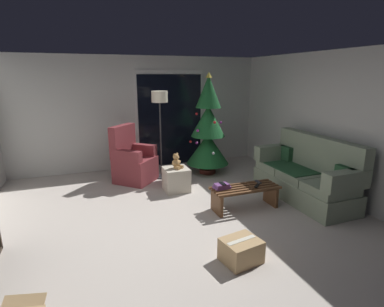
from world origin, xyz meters
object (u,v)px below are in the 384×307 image
Objects in this scene: cardboard_box_taped_mid_floor at (241,251)px; christmas_tree at (208,130)px; remote_black at (257,186)px; book_stack at (222,186)px; remote_graphite at (258,182)px; ottoman at (176,179)px; armchair at (133,162)px; teddy_bear_honey at (176,162)px; floor_lamp at (160,105)px; coffee_table at (245,194)px; couch at (306,176)px; cell_phone at (223,184)px.

christmas_tree is at bearing 73.85° from cardboard_box_taped_mid_floor.
book_stack is at bearing 35.43° from remote_black.
remote_graphite is 0.35× the size of ottoman.
armchair reaches higher than remote_black.
teddy_bear_honey reaches higher than cardboard_box_taped_mid_floor.
remote_graphite is 0.55× the size of teddy_bear_honey.
floor_lamp reaches higher than remote_black.
coffee_table is 3.86× the size of teddy_bear_honey.
ottoman is 2.35m from cardboard_box_taped_mid_floor.
christmas_tree is (-1.06, 1.86, 0.55)m from couch.
cell_phone is (0.01, -0.02, 0.05)m from book_stack.
ottoman reaches higher than remote_graphite.
armchair is 2.57× the size of ottoman.
cell_phone is at bearing -75.40° from floor_lamp.
remote_black is at bearing -50.18° from teddy_bear_honey.
coffee_table is 7.05× the size of remote_graphite.
book_stack is 1.85× the size of cell_phone.
book_stack is 0.12× the size of christmas_tree.
remote_graphite is 0.19m from remote_black.
floor_lamp is at bearing 137.46° from couch.
book_stack is at bearing -68.57° from ottoman.
armchair is at bearing 136.35° from remote_graphite.
book_stack is (-0.68, -0.03, 0.03)m from remote_graphite.
christmas_tree is 4.52× the size of cardboard_box_taped_mid_floor.
cell_phone reaches higher than ottoman.
floor_lamp is at bearing 104.55° from book_stack.
armchair is at bearing 121.81° from cell_phone.
christmas_tree reaches higher than coffee_table.
floor_lamp is 6.25× the size of teddy_bear_honey.
christmas_tree is at bearing -1.28° from armchair.
remote_black is at bearing -62.18° from floor_lamp.
remote_graphite is 1.70m from cardboard_box_taped_mid_floor.
cardboard_box_taped_mid_floor is at bearing -104.50° from cell_phone.
floor_lamp reaches higher than book_stack.
christmas_tree is at bearing 75.70° from cell_phone.
coffee_table is 0.42m from book_stack.
cardboard_box_taped_mid_floor is (-0.37, -1.29, -0.28)m from book_stack.
ottoman is (-2.01, 1.10, -0.18)m from couch.
cell_phone is 1.37m from cardboard_box_taped_mid_floor.
coffee_table is at bearing 58.57° from cardboard_box_taped_mid_floor.
armchair reaches higher than ottoman.
teddy_bear_honey is at bearing -84.69° from floor_lamp.
remote_black is at bearing -175.37° from couch.
cardboard_box_taped_mid_floor is (-0.90, -3.11, -0.81)m from christmas_tree.
teddy_bear_honey is at bearing 91.11° from cardboard_box_taped_mid_floor.
floor_lamp reaches higher than coffee_table.
floor_lamp reaches higher than armchair.
remote_black is 0.14× the size of armchair.
ottoman is at bearing 111.43° from book_stack.
ottoman is at bearing 125.39° from coffee_table.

